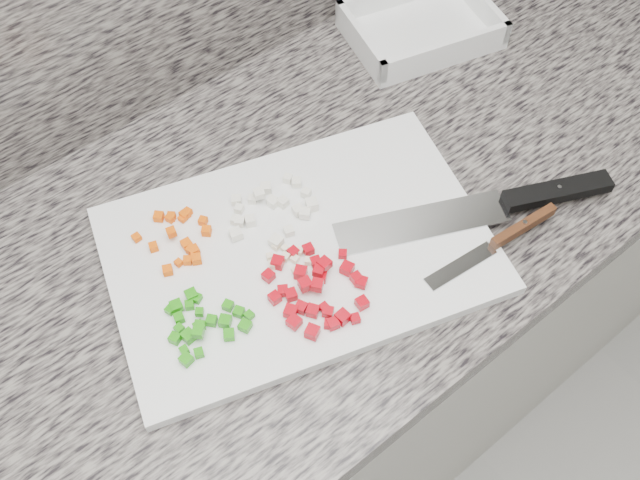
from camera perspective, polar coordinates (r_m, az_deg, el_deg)
The scene contains 11 objects.
cabinet at distance 1.37m, azimuth -6.71°, elevation -12.84°, with size 3.92×0.62×0.86m, color silver.
countertop at distance 0.97m, azimuth -9.30°, elevation -3.10°, with size 3.96×0.64×0.04m, color slate.
cutting_board at distance 0.94m, azimuth -1.71°, elevation -0.80°, with size 0.49×0.33×0.02m, color white.
carrot_pile at distance 0.95m, azimuth -11.06°, elevation 0.18°, with size 0.10×0.11×0.02m.
onion_pile at distance 0.97m, azimuth -3.81°, elevation 2.61°, with size 0.13×0.11×0.02m.
green_pepper_pile at distance 0.88m, azimuth -9.43°, elevation -6.57°, with size 0.11×0.09×0.02m.
red_pepper_pile at distance 0.89m, azimuth -0.42°, elevation -4.04°, with size 0.13×0.14×0.02m.
garlic_pile at distance 0.92m, azimuth -2.72°, elevation -1.40°, with size 0.05×0.06×0.01m.
chef_knife at distance 1.01m, azimuth 15.08°, elevation 2.98°, with size 0.37×0.20×0.02m.
paring_knife at distance 0.97m, azimuth 14.79°, elevation 0.31°, with size 0.21×0.04×0.02m.
tray at distance 1.24m, azimuth 8.07°, elevation 16.40°, with size 0.27×0.22×0.05m.
Camera 1 is at (-0.18, 0.96, 1.70)m, focal length 40.00 mm.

